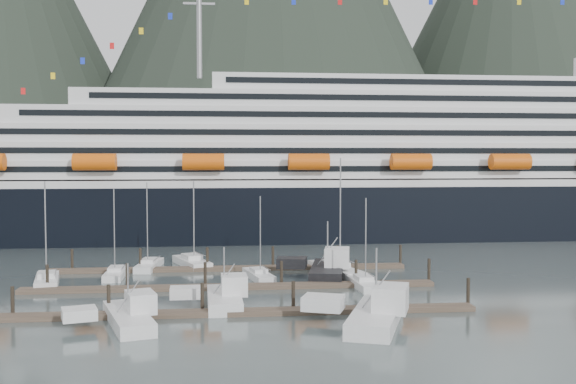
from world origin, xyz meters
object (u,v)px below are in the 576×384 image
(sailboat_b, at_px, (116,274))
(sailboat_f, at_px, (192,263))
(trawler_b, at_px, (223,298))
(sailboat_e, at_px, (149,266))
(sailboat_a, at_px, (47,281))
(trawler_a, at_px, (127,316))
(sailboat_d, at_px, (336,270))
(sailboat_h, at_px, (363,284))
(trawler_e, at_px, (326,269))
(sailboat_c, at_px, (259,276))
(cruise_ship, at_px, (404,174))
(trawler_d, at_px, (374,314))

(sailboat_b, height_order, sailboat_f, sailboat_f)
(trawler_b, bearing_deg, sailboat_e, 20.78)
(sailboat_a, height_order, trawler_a, sailboat_a)
(sailboat_a, distance_m, sailboat_d, 36.13)
(sailboat_h, height_order, trawler_e, sailboat_h)
(sailboat_e, xyz_separation_m, trawler_e, (23.25, -8.82, 0.58))
(sailboat_b, height_order, trawler_e, sailboat_b)
(sailboat_a, xyz_separation_m, sailboat_c, (25.58, 1.40, -0.03))
(trawler_a, bearing_deg, trawler_e, -61.08)
(sailboat_b, bearing_deg, sailboat_h, -109.14)
(sailboat_f, bearing_deg, sailboat_b, 108.70)
(sailboat_b, xyz_separation_m, sailboat_d, (28.44, -0.46, 0.05))
(sailboat_d, distance_m, sailboat_f, 20.79)
(cruise_ship, distance_m, sailboat_b, 66.43)
(trawler_d, distance_m, trawler_e, 24.55)
(sailboat_a, distance_m, sailboat_b, 8.68)
(sailboat_a, relative_size, trawler_e, 1.02)
(trawler_d, bearing_deg, trawler_a, 105.11)
(sailboat_d, bearing_deg, sailboat_f, 50.31)
(sailboat_a, distance_m, trawler_a, 24.06)
(cruise_ship, xyz_separation_m, trawler_a, (-44.77, -67.81, -11.22))
(sailboat_b, relative_size, trawler_e, 0.92)
(sailboat_d, relative_size, sailboat_e, 1.28)
(cruise_ship, height_order, sailboat_b, cruise_ship)
(cruise_ship, bearing_deg, trawler_a, -123.44)
(trawler_b, bearing_deg, sailboat_f, 7.68)
(cruise_ship, height_order, sailboat_f, cruise_ship)
(cruise_ship, relative_size, sailboat_f, 16.83)
(cruise_ship, distance_m, trawler_d, 74.16)
(sailboat_a, height_order, sailboat_e, sailboat_a)
(cruise_ship, height_order, sailboat_d, cruise_ship)
(sailboat_c, bearing_deg, sailboat_d, -88.32)
(sailboat_a, height_order, sailboat_c, sailboat_a)
(trawler_d, height_order, trawler_e, trawler_e)
(cruise_ship, bearing_deg, trawler_e, -116.64)
(cruise_ship, distance_m, trawler_a, 82.03)
(sailboat_h, bearing_deg, trawler_e, 20.01)
(sailboat_a, xyz_separation_m, trawler_a, (12.25, -20.71, 0.40))
(sailboat_d, xyz_separation_m, sailboat_e, (-24.88, 6.60, -0.04))
(trawler_a, relative_size, trawler_d, 0.87)
(cruise_ship, height_order, sailboat_a, cruise_ship)
(trawler_b, relative_size, trawler_d, 0.77)
(sailboat_h, bearing_deg, trawler_d, 166.77)
(sailboat_h, relative_size, trawler_d, 0.81)
(sailboat_e, distance_m, trawler_d, 40.99)
(sailboat_a, bearing_deg, trawler_d, -135.02)
(trawler_a, xyz_separation_m, trawler_e, (22.02, 22.46, 0.15))
(cruise_ship, xyz_separation_m, sailboat_f, (-40.23, -34.95, -11.62))
(sailboat_a, height_order, sailboat_h, sailboat_a)
(cruise_ship, distance_m, trawler_e, 51.93)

